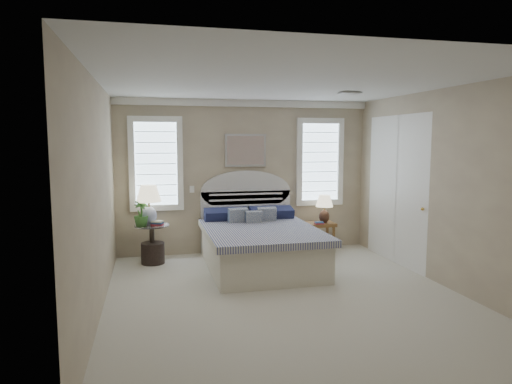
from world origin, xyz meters
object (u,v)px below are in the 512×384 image
at_px(lamp_left, 149,200).
at_px(nightstand_right, 320,230).
at_px(lamp_right, 324,206).
at_px(bed, 259,242).
at_px(side_table_left, 152,240).
at_px(floor_pot, 153,253).

bearing_deg(lamp_left, nightstand_right, 1.42).
relative_size(nightstand_right, lamp_right, 1.05).
distance_m(bed, side_table_left, 1.75).
distance_m(side_table_left, nightstand_right, 2.95).
bearing_deg(floor_pot, side_table_left, 99.54).
distance_m(lamp_left, lamp_right, 3.05).
bearing_deg(floor_pot, bed, -18.47).
xyz_separation_m(nightstand_right, floor_pot, (-2.94, -0.14, -0.21)).
relative_size(floor_pot, lamp_right, 0.74).
distance_m(bed, floor_pot, 1.75).
xyz_separation_m(bed, lamp_left, (-1.69, 0.62, 0.64)).
xyz_separation_m(bed, side_table_left, (-1.65, 0.59, 0.00)).
distance_m(side_table_left, floor_pot, 0.22).
bearing_deg(nightstand_right, side_table_left, -178.06).
bearing_deg(floor_pot, lamp_right, 1.96).
relative_size(bed, floor_pot, 6.07).
bearing_deg(floor_pot, nightstand_right, 2.80).
xyz_separation_m(nightstand_right, lamp_left, (-2.99, -0.07, 0.64)).
bearing_deg(nightstand_right, lamp_right, -34.48).
xyz_separation_m(lamp_left, lamp_right, (3.04, 0.03, -0.19)).
height_order(floor_pot, lamp_right, lamp_right).
distance_m(side_table_left, lamp_left, 0.64).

